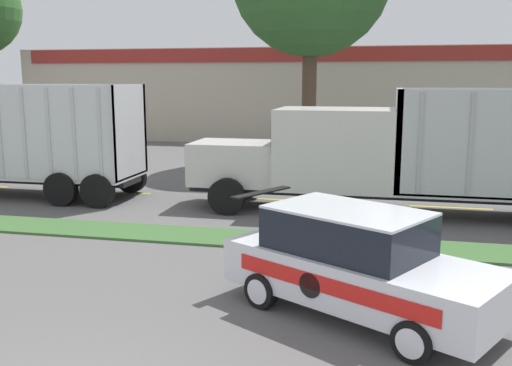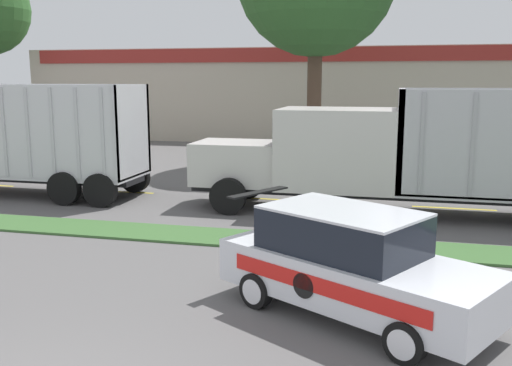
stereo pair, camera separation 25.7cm
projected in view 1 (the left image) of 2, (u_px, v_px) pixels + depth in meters
name	position (u px, v px, depth m)	size (l,w,h in m)	color
grass_verge	(227.00, 238.00, 13.70)	(120.00, 1.43, 0.06)	#3D6633
centre_line_3	(117.00, 192.00, 19.33)	(2.40, 0.14, 0.01)	yellow
centre_line_4	(273.00, 199.00, 18.17)	(2.40, 0.14, 0.01)	yellow
centre_line_5	(451.00, 207.00, 17.02)	(2.40, 0.14, 0.01)	yellow
dump_truck_mid	(370.00, 157.00, 16.16)	(12.07, 2.62, 3.53)	black
rally_car	(356.00, 263.00, 9.17)	(4.76, 3.78, 1.77)	silver
store_building_backdrop	(288.00, 94.00, 38.85)	(32.44, 12.10, 5.60)	#BCB29E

